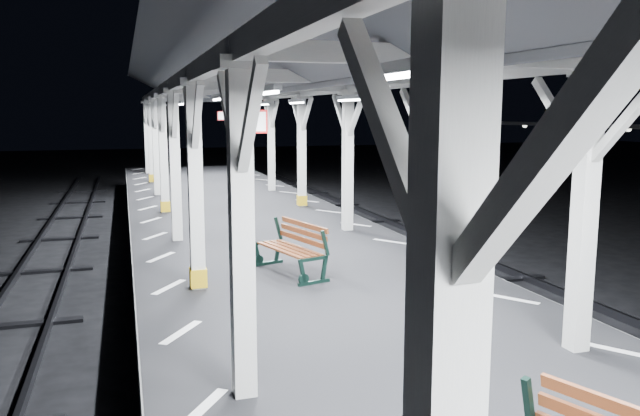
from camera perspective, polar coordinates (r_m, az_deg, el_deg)
name	(u,v)px	position (r m, az deg, el deg)	size (l,w,h in m)	color
ground	(358,382)	(9.25, 3.54, -15.56)	(120.00, 120.00, 0.00)	black
platform	(359,348)	(9.06, 3.57, -12.67)	(6.00, 50.00, 1.00)	black
hazard_stripes_left	(181,332)	(8.37, -12.57, -11.03)	(1.00, 48.00, 0.01)	silver
hazard_stripes_right	(510,298)	(10.00, 16.95, -7.92)	(1.00, 48.00, 0.01)	silver
track_right	(639,338)	(11.85, 27.16, -10.57)	(2.20, 60.00, 0.16)	#2D2D33
canopy	(362,54)	(8.45, 3.88, 13.84)	(5.40, 49.00, 4.65)	silver
bench_mid	(294,247)	(10.94, -2.37, -3.55)	(1.02, 1.75, 0.89)	black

